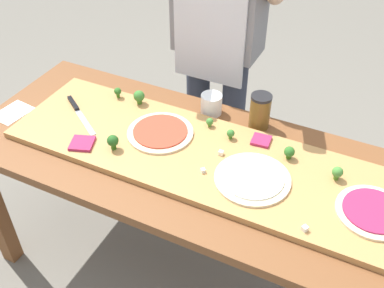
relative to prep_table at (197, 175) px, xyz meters
The scene contains 23 objects.
ground_plane 0.67m from the prep_table, ahead, with size 8.00×8.00×0.00m, color #6B665B.
prep_table is the anchor object (origin of this frame).
cutting_board 0.12m from the prep_table, ahead, with size 1.59×0.47×0.03m, color #B27F47.
chefs_knife 0.60m from the prep_table, behind, with size 0.26×0.19×0.02m.
pizza_whole_white_garlic 0.28m from the prep_table, 11.15° to the right, with size 0.28×0.28×0.02m.
pizza_whole_tomato_red 0.23m from the prep_table, 167.64° to the left, with size 0.27×0.27×0.02m.
pizza_whole_beet_magenta 0.67m from the prep_table, ahead, with size 0.25×0.25×0.02m.
pizza_slice_far_left 0.29m from the prep_table, 40.73° to the left, with size 0.07×0.07×0.01m, color #9E234C.
pizza_slice_center 0.47m from the prep_table, 160.04° to the right, with size 0.09×0.09×0.01m, color #9E234C.
broccoli_floret_back_left 0.54m from the prep_table, ahead, with size 0.04×0.04×0.05m.
broccoli_floret_center_left 0.36m from the prep_table, 157.95° to the right, with size 0.05×0.05×0.06m.
broccoli_floret_back_mid 0.22m from the prep_table, 58.82° to the left, with size 0.03×0.03×0.04m.
broccoli_floret_front_right 0.44m from the prep_table, 153.17° to the left, with size 0.05×0.05×0.06m.
broccoli_floret_back_right 0.23m from the prep_table, 98.38° to the left, with size 0.03×0.03×0.04m.
broccoli_floret_front_mid 0.38m from the prep_table, 20.66° to the left, with size 0.04×0.04×0.05m.
broccoli_floret_center_right 0.54m from the prep_table, 158.84° to the left, with size 0.03×0.03×0.05m.
cheese_crumble_a 0.53m from the prep_table, 22.11° to the right, with size 0.02×0.02×0.02m, color white.
cheese_crumble_b 0.16m from the prep_table, 18.78° to the left, with size 0.02×0.02×0.02m, color white.
cheese_crumble_c 0.17m from the prep_table, 53.32° to the right, with size 0.02×0.02×0.02m, color white.
flour_cup 0.33m from the prep_table, 103.85° to the left, with size 0.09×0.09×0.09m.
sauce_jar 0.37m from the prep_table, 63.50° to the left, with size 0.09×0.09×0.15m.
recipe_note 0.86m from the prep_table, behind, with size 0.12×0.15×0.00m, color white.
cook_center 0.70m from the prep_table, 106.99° to the left, with size 0.54×0.39×1.67m.
Camera 1 is at (0.56, -1.20, 1.94)m, focal length 42.76 mm.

